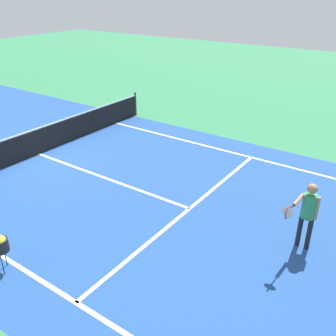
# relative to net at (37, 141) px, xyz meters

# --- Properties ---
(ground_plane) EXTENTS (60.00, 60.00, 0.00)m
(ground_plane) POSITION_rel_net_xyz_m (0.00, 0.00, -0.49)
(ground_plane) COLOR #337F51
(court_surface_inbounds) EXTENTS (10.62, 24.40, 0.00)m
(court_surface_inbounds) POSITION_rel_net_xyz_m (0.00, 0.00, -0.49)
(court_surface_inbounds) COLOR #234C93
(court_surface_inbounds) RESTS_ON ground_plane
(line_sideline_left) EXTENTS (0.10, 11.89, 0.01)m
(line_sideline_left) POSITION_rel_net_xyz_m (-4.11, -5.95, -0.49)
(line_sideline_left) COLOR white
(line_sideline_left) RESTS_ON ground_plane
(line_sideline_right) EXTENTS (0.10, 11.89, 0.01)m
(line_sideline_right) POSITION_rel_net_xyz_m (4.11, -5.95, -0.49)
(line_sideline_right) COLOR white
(line_sideline_right) RESTS_ON ground_plane
(line_service_near) EXTENTS (8.22, 0.10, 0.01)m
(line_service_near) POSITION_rel_net_xyz_m (0.00, -6.40, -0.49)
(line_service_near) COLOR white
(line_service_near) RESTS_ON ground_plane
(line_center_service) EXTENTS (0.10, 6.40, 0.01)m
(line_center_service) POSITION_rel_net_xyz_m (0.00, -3.20, -0.49)
(line_center_service) COLOR white
(line_center_service) RESTS_ON ground_plane
(net) EXTENTS (11.09, 0.09, 1.07)m
(net) POSITION_rel_net_xyz_m (0.00, 0.00, 0.00)
(net) COLOR #33383D
(net) RESTS_ON ground_plane
(player_near) EXTENTS (1.20, 0.54, 1.65)m
(player_near) POSITION_rel_net_xyz_m (0.07, -9.40, 0.53)
(player_near) COLOR black
(player_near) RESTS_ON ground_plane
(ball_hopper) EXTENTS (0.34, 0.34, 0.87)m
(ball_hopper) POSITION_rel_net_xyz_m (-4.32, -4.47, 0.18)
(ball_hopper) COLOR black
(ball_hopper) RESTS_ON ground_plane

